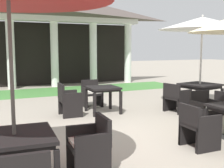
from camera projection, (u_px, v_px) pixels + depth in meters
The scene contains 14 objects.
ground_plane at pixel (161, 139), 5.89m from camera, with size 60.00×60.00×0.00m, color #9E9384.
background_pavilion at pixel (53, 13), 13.46m from camera, with size 9.03×3.13×4.37m.
lawn_strip at pixel (64, 91), 12.45m from camera, with size 10.83×2.43×0.01m, color #47843D.
patio_chair_near_foreground_north at pixel (205, 110), 6.73m from camera, with size 0.58×0.53×0.84m.
patio_chair_near_foreground_west at pixel (198, 126), 5.34m from camera, with size 0.56×0.59×0.83m.
patio_table_mid_left at pixel (103, 91), 8.21m from camera, with size 0.87×0.87×0.75m.
patio_chair_mid_left_north at pixel (92, 94), 9.15m from camera, with size 0.60×0.54×0.83m.
patio_chair_mid_left_west at pixel (69, 101), 7.86m from camera, with size 0.57×0.64×0.90m.
patio_table_mid_right at pixel (200, 87), 8.86m from camera, with size 1.17×1.17×0.75m.
patio_umbrella_mid_right at pixel (202, 24), 8.62m from camera, with size 2.62×2.62×2.82m.
patio_chair_mid_right_west at pixel (176, 98), 8.29m from camera, with size 0.63×0.71×0.84m.
patio_table_far_back at pixel (15, 141), 3.84m from camera, with size 1.09×1.09×0.71m.
patio_chair_far_back_east at pixel (90, 146), 4.23m from camera, with size 0.57×0.65×0.86m.
terracotta_urn at pixel (95, 91), 11.30m from camera, with size 0.26×0.26×0.41m.
Camera 1 is at (-3.31, -4.75, 1.86)m, focal length 46.37 mm.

